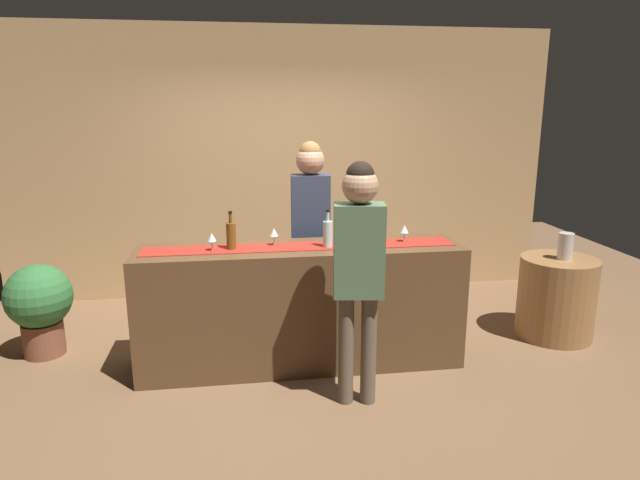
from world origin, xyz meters
TOP-DOWN VIEW (x-y plane):
  - ground_plane at (0.00, 0.00)m, footprint 10.00×10.00m
  - back_wall at (0.00, 1.90)m, footprint 6.00×0.12m
  - bar_counter at (0.00, 0.00)m, footprint 2.58×0.60m
  - counter_runner_cloth at (0.00, 0.00)m, footprint 2.46×0.28m
  - wine_bottle_amber at (-0.54, -0.01)m, footprint 0.07×0.07m
  - wine_bottle_clear at (0.21, -0.05)m, footprint 0.07×0.07m
  - wine_glass_near_customer at (0.85, 0.03)m, footprint 0.07×0.07m
  - wine_glass_mid_counter at (-0.20, 0.06)m, footprint 0.07×0.07m
  - wine_glass_far_end at (-0.68, -0.03)m, footprint 0.07×0.07m
  - bartender at (0.15, 0.58)m, footprint 0.35×0.25m
  - customer_sipping at (0.32, -0.67)m, footprint 0.37×0.25m
  - round_side_table at (2.37, 0.22)m, footprint 0.68×0.68m
  - vase_on_side_table at (2.39, 0.19)m, footprint 0.13×0.13m
  - potted_plant_tall at (-2.16, 0.47)m, footprint 0.54×0.54m

SIDE VIEW (x-z plane):
  - ground_plane at x=0.00m, z-range 0.00..0.00m
  - round_side_table at x=2.37m, z-range 0.00..0.74m
  - potted_plant_tall at x=-2.16m, z-range 0.06..0.86m
  - bar_counter at x=0.00m, z-range 0.00..0.99m
  - vase_on_side_table at x=2.39m, z-range 0.74..0.98m
  - counter_runner_cloth at x=0.00m, z-range 0.99..1.00m
  - customer_sipping at x=0.32m, z-range 0.21..1.94m
  - wine_glass_near_customer at x=0.85m, z-range 1.03..1.17m
  - wine_glass_mid_counter at x=-0.20m, z-range 1.03..1.17m
  - wine_glass_far_end at x=-0.68m, z-range 1.03..1.17m
  - wine_bottle_amber at x=-0.54m, z-range 0.95..1.26m
  - wine_bottle_clear at x=0.21m, z-range 0.95..1.26m
  - bartender at x=0.15m, z-range 0.22..2.00m
  - back_wall at x=0.00m, z-range 0.00..2.90m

